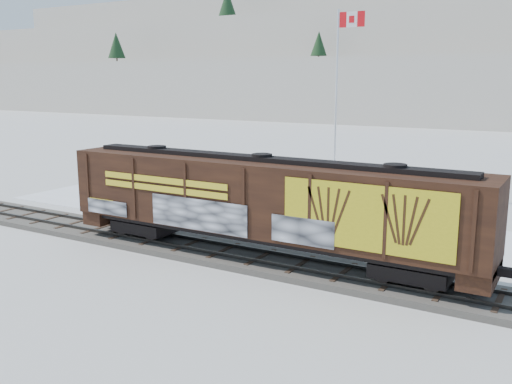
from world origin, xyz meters
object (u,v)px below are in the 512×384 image
Objects in this scene: hopper_railcar at (262,200)px; car_white at (234,208)px; car_silver at (239,210)px; car_dark at (388,224)px; flagpole at (337,129)px.

car_white is at bearing 131.23° from hopper_railcar.
car_silver is 8.40m from car_dark.
car_white is at bearing 114.73° from car_dark.
car_dark is at bearing 63.43° from hopper_railcar.
car_dark reaches higher than car_white.
car_dark is (6.50, -8.44, -4.07)m from flagpole.
hopper_railcar is 4.33× the size of car_silver.
flagpole reaches higher than hopper_railcar.
car_silver is at bearing 130.27° from hopper_railcar.
hopper_railcar is at bearing -115.55° from car_silver.
flagpole is at bearing 4.20° from car_white.
flagpole reaches higher than car_silver.
hopper_railcar is at bearing -79.10° from flagpole.
car_silver is (-1.78, -9.87, -3.97)m from flagpole.
car_dark is (3.52, 7.04, -2.20)m from hopper_railcar.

